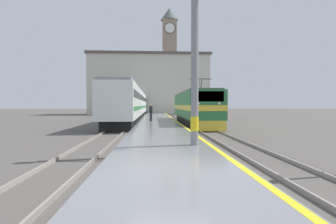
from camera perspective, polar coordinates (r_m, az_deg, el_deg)
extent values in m
plane|color=#514C47|center=(37.31, -2.44, -1.68)|extent=(200.00, 200.00, 0.00)
cube|color=slate|center=(32.31, -2.32, -1.81)|extent=(4.09, 140.00, 0.42)
cube|color=yellow|center=(32.38, 1.04, -1.43)|extent=(0.20, 140.00, 0.00)
cube|color=#514C47|center=(32.60, 4.25, -2.14)|extent=(2.84, 140.00, 0.02)
cube|color=gray|center=(32.51, 2.99, -2.01)|extent=(0.07, 140.00, 0.14)
cube|color=gray|center=(32.69, 5.49, -1.99)|extent=(0.07, 140.00, 0.14)
cube|color=#514C47|center=(32.45, -8.38, -2.17)|extent=(2.83, 140.00, 0.02)
cube|color=gray|center=(32.52, -9.64, -2.03)|extent=(0.07, 140.00, 0.14)
cube|color=gray|center=(32.39, -7.11, -2.03)|extent=(0.07, 140.00, 0.14)
cube|color=black|center=(27.21, 5.73, -1.95)|extent=(2.46, 13.10, 0.90)
cube|color=#286B38|center=(27.16, 5.74, 1.54)|extent=(2.90, 14.24, 2.42)
cube|color=gold|center=(27.16, 5.74, 1.03)|extent=(2.92, 14.26, 0.44)
cube|color=gold|center=(20.37, 8.80, -3.02)|extent=(2.75, 0.30, 0.81)
cube|color=black|center=(20.22, 8.88, 3.38)|extent=(2.32, 0.12, 0.80)
sphere|color=white|center=(20.02, 6.66, 1.87)|extent=(0.20, 0.20, 0.20)
sphere|color=white|center=(20.36, 11.09, 1.85)|extent=(0.20, 0.20, 0.20)
cube|color=#4C4C51|center=(27.19, 5.75, 4.21)|extent=(2.61, 13.53, 0.12)
cylinder|color=#333333|center=(23.37, 7.26, 6.02)|extent=(0.06, 0.63, 1.03)
cylinder|color=#333333|center=(24.06, 6.96, 5.89)|extent=(0.06, 0.63, 1.03)
cube|color=#262626|center=(23.76, 7.11, 7.15)|extent=(2.03, 0.08, 0.06)
cube|color=black|center=(45.15, -6.93, -0.55)|extent=(2.46, 49.94, 0.90)
cube|color=silver|center=(45.12, -6.93, 1.94)|extent=(2.90, 52.02, 3.03)
cube|color=black|center=(45.12, -6.94, 2.71)|extent=(2.92, 50.98, 0.64)
cube|color=#338442|center=(45.12, -6.93, 1.17)|extent=(2.92, 50.98, 0.36)
cube|color=gray|center=(45.16, -6.94, 3.99)|extent=(2.67, 52.02, 0.20)
cylinder|color=gray|center=(11.32, 5.85, 13.12)|extent=(0.32, 0.32, 7.94)
cylinder|color=yellow|center=(11.12, 5.80, -2.56)|extent=(0.34, 0.34, 0.60)
cylinder|color=#23232D|center=(27.40, -3.74, -1.09)|extent=(0.26, 0.26, 0.85)
cylinder|color=black|center=(27.38, -3.74, 0.54)|extent=(0.34, 0.34, 0.71)
sphere|color=tan|center=(27.37, -3.75, 1.52)|extent=(0.23, 0.23, 0.23)
cube|color=gray|center=(66.16, 0.31, 9.76)|extent=(3.39, 3.39, 23.06)
cylinder|color=black|center=(66.42, 0.41, 17.82)|extent=(2.67, 0.06, 2.67)
cylinder|color=white|center=(66.39, 0.41, 17.82)|extent=(2.37, 0.10, 2.37)
cone|color=#47514C|center=(69.23, 0.31, 20.52)|extent=(4.23, 4.23, 3.05)
cube|color=beige|center=(58.73, -4.07, 5.67)|extent=(25.48, 8.84, 12.62)
cube|color=#564C47|center=(59.55, -4.08, 11.97)|extent=(26.08, 9.44, 0.50)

